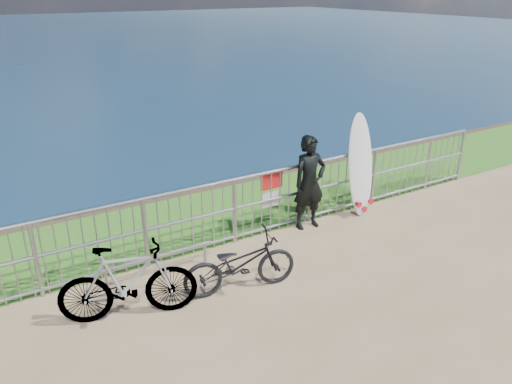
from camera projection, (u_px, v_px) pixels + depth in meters
grass_strip at (230, 211)px, 9.34m from camera, size 120.00×120.00×0.00m
railing at (262, 203)px, 8.26m from camera, size 10.06×0.10×1.13m
surfer at (309, 183)px, 8.45m from camera, size 0.63×0.44×1.64m
surfboard at (361, 169)px, 8.96m from camera, size 0.56×0.51×1.87m
bicycle_near at (240, 264)px, 6.79m from camera, size 1.67×0.84×0.84m
bicycle_far at (128, 282)px, 6.19m from camera, size 1.78×0.97×1.03m
bike_rack at (157, 259)px, 7.15m from camera, size 1.70×0.05×0.36m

